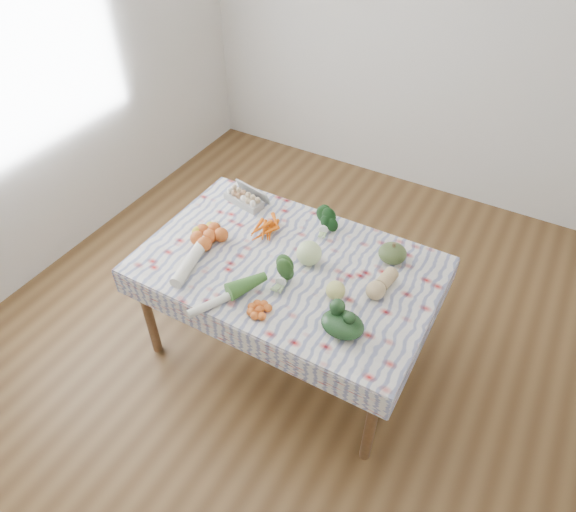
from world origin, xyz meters
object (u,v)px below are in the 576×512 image
(dining_table, at_px, (288,274))
(cabbage, at_px, (309,253))
(kabocha_squash, at_px, (393,253))
(grapefruit, at_px, (336,290))
(egg_carton, at_px, (244,199))
(butternut_squash, at_px, (382,283))

(dining_table, bearing_deg, cabbage, 33.82)
(kabocha_squash, bearing_deg, grapefruit, -110.20)
(dining_table, distance_m, kabocha_squash, 0.60)
(grapefruit, bearing_deg, egg_carton, 152.58)
(kabocha_squash, height_order, butternut_squash, same)
(grapefruit, bearing_deg, cabbage, 145.89)
(kabocha_squash, distance_m, grapefruit, 0.44)
(kabocha_squash, relative_size, cabbage, 1.12)
(kabocha_squash, distance_m, butternut_squash, 0.25)
(butternut_squash, relative_size, grapefruit, 2.18)
(dining_table, bearing_deg, butternut_squash, 7.25)
(cabbage, relative_size, grapefruit, 1.38)
(dining_table, distance_m, butternut_squash, 0.55)
(egg_carton, distance_m, kabocha_squash, 1.02)
(dining_table, xyz_separation_m, butternut_squash, (0.53, 0.07, 0.14))
(egg_carton, xyz_separation_m, kabocha_squash, (1.02, -0.03, 0.02))
(egg_carton, xyz_separation_m, cabbage, (0.62, -0.28, 0.04))
(grapefruit, bearing_deg, kabocha_squash, 69.80)
(butternut_squash, xyz_separation_m, grapefruit, (-0.19, -0.17, -0.00))
(cabbage, bearing_deg, kabocha_squash, 32.21)
(cabbage, bearing_deg, grapefruit, -34.11)
(egg_carton, height_order, butternut_squash, butternut_squash)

